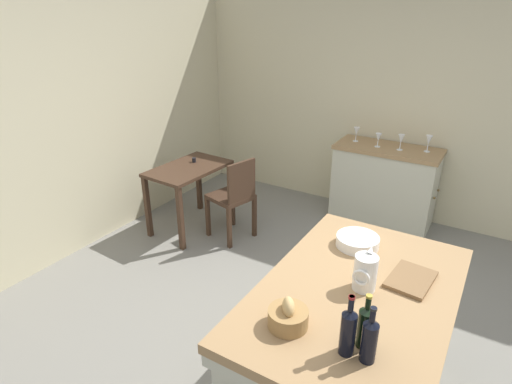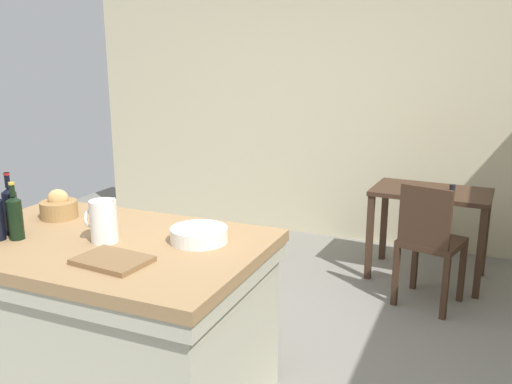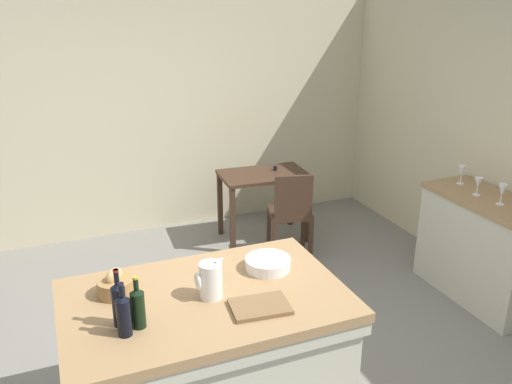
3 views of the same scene
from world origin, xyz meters
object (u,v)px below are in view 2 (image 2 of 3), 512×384
Objects in this scene: wooden_chair at (429,241)px; wash_bowl at (199,235)px; wine_bottle_dark at (15,216)px; pitcher at (103,221)px; wine_bottle_amber at (11,209)px; writing_desk at (430,205)px; bread_basket at (59,208)px; cutting_board at (112,260)px; island_table at (109,315)px.

wooden_chair is 1.93m from wash_bowl.
wooden_chair is 3.17× the size of wine_bottle_dark.
wine_bottle_amber is at bearing -170.56° from pitcher.
pitcher is (-1.31, -2.37, 0.38)m from writing_desk.
wooden_chair is 2.48m from bread_basket.
cutting_board is 0.98× the size of wine_bottle_amber.
writing_desk is at bearing 60.21° from island_table.
island_table is at bearing -119.79° from writing_desk.
writing_desk is 2.82m from bread_basket.
wooden_chair is 4.53× the size of bread_basket.
cutting_board is at bearing -45.41° from pitcher.
island_table reaches higher than writing_desk.
wine_bottle_dark is at bearing -31.86° from wine_bottle_amber.
writing_desk is 4.59× the size of bread_basket.
bread_basket reaches higher than island_table.
wine_bottle_dark is at bearing -124.74° from writing_desk.
pitcher is at bearing -156.83° from wash_bowl.
pitcher is at bearing -119.01° from writing_desk.
island_table is 0.52m from pitcher.
wash_bowl is at bearing 15.91° from wine_bottle_amber.
bread_basket is (-1.80, -2.14, 0.33)m from writing_desk.
bread_basket reaches higher than wash_bowl.
wine_bottle_amber reaches higher than wine_bottle_dark.
pitcher is at bearing -38.72° from island_table.
bread_basket is 0.37m from wine_bottle_dark.
cutting_board is at bearing -32.02° from bread_basket.
wine_bottle_amber is (-0.48, -0.11, 0.54)m from island_table.
wash_bowl is 0.89× the size of cutting_board.
cutting_board is (-1.16, -2.02, 0.41)m from wooden_chair.
wooden_chair is 3.65× the size of pitcher.
wash_bowl is (-0.89, -2.19, 0.31)m from writing_desk.
wine_bottle_amber reaches higher than island_table.
wash_bowl reaches higher than cutting_board.
pitcher is 0.89× the size of wash_bowl.
cutting_board is at bearing -44.66° from island_table.
wash_bowl is at bearing 23.17° from pitcher.
island_table is at bearing 135.34° from cutting_board.
island_table is 1.73× the size of wooden_chair.
bread_basket is at bearing 86.50° from wine_bottle_amber.
wooden_chair is 2.92× the size of cutting_board.
pitcher is 0.52m from wine_bottle_amber.
wash_bowl is (0.45, 0.16, 0.45)m from island_table.
writing_desk is 0.57m from wooden_chair.
wine_bottle_amber reaches higher than pitcher.
wine_bottle_amber is at bearing -167.30° from island_table.
wash_bowl is 0.91m from wine_bottle_dark.
island_table is 0.68m from wine_bottle_dark.
cutting_board is at bearing -119.80° from wooden_chair.
wash_bowl reaches higher than writing_desk.
pitcher is at bearing -24.66° from bread_basket.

